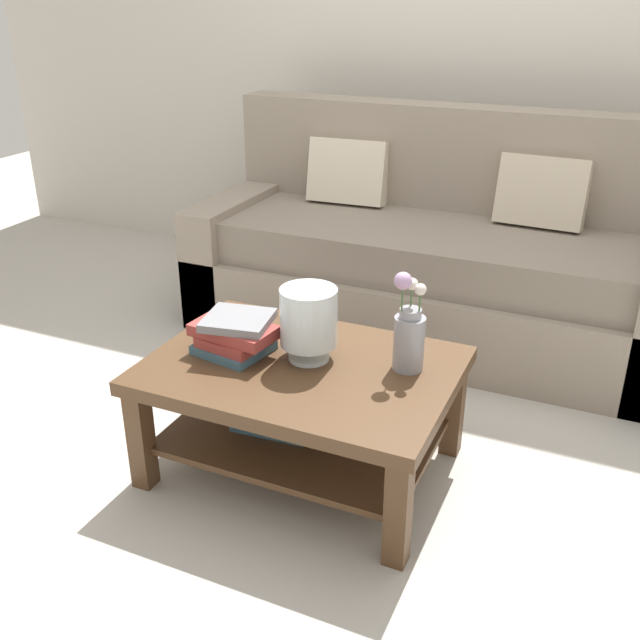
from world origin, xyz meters
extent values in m
plane|color=#B7B2A8|center=(0.00, 0.00, 0.00)|extent=(10.00, 10.00, 0.00)
cube|color=beige|center=(0.00, 1.65, 1.35)|extent=(6.40, 0.12, 2.70)
cube|color=gray|center=(0.05, 0.82, 0.18)|extent=(2.27, 0.90, 0.36)
cube|color=gray|center=(0.05, 0.79, 0.46)|extent=(2.03, 0.74, 0.20)
cube|color=gray|center=(0.05, 1.17, 0.71)|extent=(2.27, 0.20, 0.70)
cube|color=gray|center=(-0.99, 0.82, 0.30)|extent=(0.20, 0.90, 0.60)
cube|color=beige|center=(-0.46, 1.03, 0.72)|extent=(0.41, 0.21, 0.34)
cube|color=beige|center=(0.51, 1.03, 0.72)|extent=(0.41, 0.21, 0.34)
cube|color=#4C331E|center=(-0.03, -0.44, 0.40)|extent=(1.03, 0.74, 0.05)
cube|color=#4C331E|center=(-0.49, -0.76, 0.19)|extent=(0.07, 0.07, 0.37)
cube|color=#4C331E|center=(0.43, -0.76, 0.19)|extent=(0.07, 0.07, 0.37)
cube|color=#4C331E|center=(-0.49, -0.13, 0.19)|extent=(0.07, 0.07, 0.37)
cube|color=#4C331E|center=(0.43, -0.13, 0.19)|extent=(0.07, 0.07, 0.37)
cube|color=#4C331E|center=(-0.03, -0.44, 0.14)|extent=(0.91, 0.62, 0.02)
cube|color=#3D6075|center=(-0.13, -0.44, 0.17)|extent=(0.29, 0.22, 0.04)
cube|color=#3D6075|center=(-0.28, -0.46, 0.44)|extent=(0.26, 0.25, 0.03)
cube|color=#993833|center=(-0.27, -0.45, 0.47)|extent=(0.24, 0.25, 0.04)
cube|color=#993833|center=(-0.27, -0.47, 0.51)|extent=(0.30, 0.19, 0.04)
cube|color=slate|center=(-0.26, -0.45, 0.55)|extent=(0.25, 0.24, 0.03)
cylinder|color=silver|center=(-0.02, -0.40, 0.43)|extent=(0.14, 0.14, 0.02)
cylinder|color=silver|center=(-0.02, -0.40, 0.46)|extent=(0.04, 0.04, 0.04)
cylinder|color=silver|center=(-0.02, -0.40, 0.58)|extent=(0.19, 0.19, 0.20)
sphere|color=tan|center=(-0.05, -0.40, 0.54)|extent=(0.05, 0.05, 0.05)
sphere|color=tan|center=(0.01, -0.38, 0.54)|extent=(0.06, 0.06, 0.06)
cylinder|color=gray|center=(0.31, -0.32, 0.52)|extent=(0.10, 0.10, 0.19)
cylinder|color=gray|center=(0.31, -0.32, 0.62)|extent=(0.07, 0.07, 0.03)
cylinder|color=#426638|center=(0.34, -0.33, 0.67)|extent=(0.01, 0.01, 0.06)
sphere|color=silver|center=(0.34, -0.33, 0.71)|extent=(0.04, 0.04, 0.04)
cylinder|color=#426638|center=(0.30, -0.30, 0.67)|extent=(0.01, 0.01, 0.06)
sphere|color=silver|center=(0.30, -0.30, 0.72)|extent=(0.04, 0.04, 0.04)
cylinder|color=#426638|center=(0.29, -0.35, 0.68)|extent=(0.01, 0.01, 0.09)
sphere|color=#B28CB7|center=(0.29, -0.35, 0.74)|extent=(0.06, 0.06, 0.06)
camera|label=1|loc=(0.91, -2.39, 1.59)|focal=40.73mm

